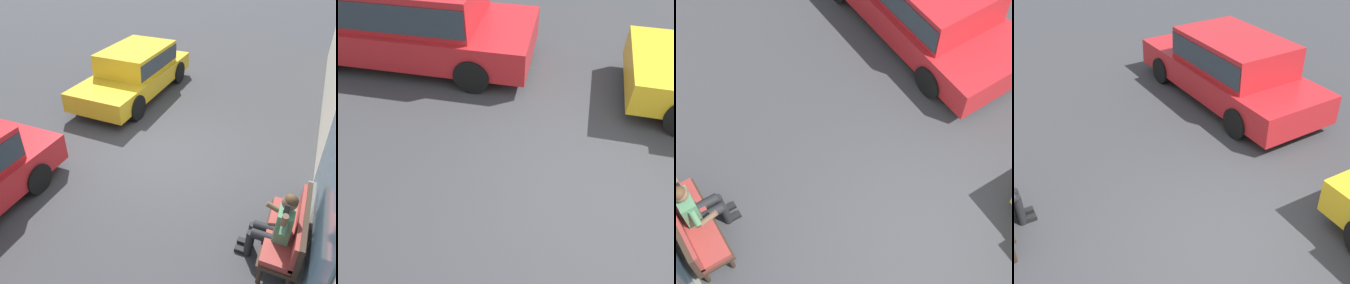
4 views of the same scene
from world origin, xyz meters
TOP-DOWN VIEW (x-y plane):
  - ground_plane at (0.00, 0.00)m, footprint 60.00×60.00m
  - parked_car_mid at (3.57, -2.54)m, footprint 4.72×1.94m

SIDE VIEW (x-z plane):
  - ground_plane at x=0.00m, z-range 0.00..0.00m
  - parked_car_mid at x=3.57m, z-range 0.06..1.53m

